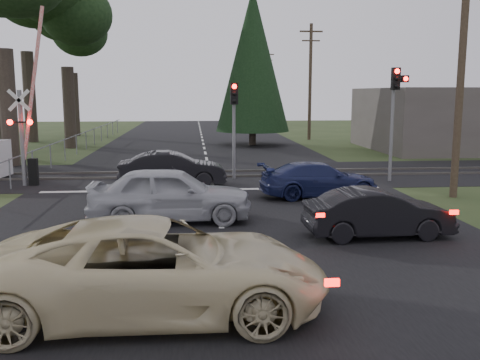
{
  "coord_description": "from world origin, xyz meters",
  "views": [
    {
      "loc": [
        -0.75,
        -12.02,
        3.67
      ],
      "look_at": [
        0.53,
        2.5,
        1.3
      ],
      "focal_mm": 40.0,
      "sensor_mm": 36.0,
      "label": 1
    }
  ],
  "objects": [
    {
      "name": "traffic_signal_right",
      "position": [
        7.55,
        9.47,
        3.31
      ],
      "size": [
        0.68,
        0.48,
        4.7
      ],
      "color": "slate",
      "rests_on": "ground"
    },
    {
      "name": "dark_car_far",
      "position": [
        -1.59,
        9.09,
        0.69
      ],
      "size": [
        4.26,
        1.66,
        1.38
      ],
      "primitive_type": "imported",
      "rotation": [
        0.0,
        0.0,
        1.62
      ],
      "color": "black",
      "rests_on": "ground"
    },
    {
      "name": "cream_coupe",
      "position": [
        -1.41,
        -3.39,
        0.8
      ],
      "size": [
        5.76,
        2.67,
        1.6
      ],
      "primitive_type": "imported",
      "rotation": [
        0.0,
        0.0,
        1.57
      ],
      "color": "beige",
      "rests_on": "ground"
    },
    {
      "name": "traffic_signal_center",
      "position": [
        1.0,
        10.68,
        2.81
      ],
      "size": [
        0.32,
        0.48,
        4.1
      ],
      "color": "slate",
      "rests_on": "ground"
    },
    {
      "name": "rail_far",
      "position": [
        0.0,
        12.8,
        0.05
      ],
      "size": [
        120.0,
        0.12,
        0.1
      ],
      "primitive_type": "cube",
      "color": "#59544C",
      "rests_on": "ground"
    },
    {
      "name": "euc_tree_e",
      "position": [
        -11.0,
        36.0,
        9.51
      ],
      "size": [
        6.0,
        6.0,
        13.2
      ],
      "color": "#473D33",
      "rests_on": "ground"
    },
    {
      "name": "blue_sedan",
      "position": [
        3.72,
        6.5,
        0.62
      ],
      "size": [
        4.4,
        2.14,
        1.23
      ],
      "primitive_type": "imported",
      "rotation": [
        0.0,
        0.0,
        1.67
      ],
      "color": "#19204C",
      "rests_on": "ground"
    },
    {
      "name": "rail_corridor",
      "position": [
        0.0,
        12.0,
        0.01
      ],
      "size": [
        120.0,
        8.0,
        0.01
      ],
      "primitive_type": "cube",
      "color": "black",
      "rests_on": "ground"
    },
    {
      "name": "conifer_tree",
      "position": [
        3.5,
        26.0,
        5.99
      ],
      "size": [
        5.2,
        5.2,
        11.0
      ],
      "color": "#473D33",
      "rests_on": "ground"
    },
    {
      "name": "silver_car",
      "position": [
        -1.43,
        3.22,
        0.79
      ],
      "size": [
        4.67,
        1.89,
        1.59
      ],
      "primitive_type": "imported",
      "rotation": [
        0.0,
        0.0,
        1.57
      ],
      "color": "#A4A6AC",
      "rests_on": "ground"
    },
    {
      "name": "ground",
      "position": [
        0.0,
        0.0,
        0.0
      ],
      "size": [
        120.0,
        120.0,
        0.0
      ],
      "primitive_type": "plane",
      "color": "#283719",
      "rests_on": "ground"
    },
    {
      "name": "stop_line",
      "position": [
        0.0,
        8.2,
        0.01
      ],
      "size": [
        13.0,
        0.35,
        0.0
      ],
      "primitive_type": "cube",
      "color": "silver",
      "rests_on": "ground"
    },
    {
      "name": "utility_pole_near",
      "position": [
        8.5,
        6.0,
        4.73
      ],
      "size": [
        1.8,
        0.26,
        9.0
      ],
      "color": "#4C3D2D",
      "rests_on": "ground"
    },
    {
      "name": "road",
      "position": [
        0.0,
        10.0,
        0.01
      ],
      "size": [
        14.0,
        100.0,
        0.01
      ],
      "primitive_type": "cube",
      "color": "black",
      "rests_on": "ground"
    },
    {
      "name": "euc_tree_c",
      "position": [
        -9.0,
        25.0,
        9.51
      ],
      "size": [
        6.0,
        6.0,
        13.2
      ],
      "color": "#473D33",
      "rests_on": "ground"
    },
    {
      "name": "utility_pole_mid",
      "position": [
        8.5,
        30.0,
        4.73
      ],
      "size": [
        1.8,
        0.26,
        9.0
      ],
      "color": "#4C3D2D",
      "rests_on": "ground"
    },
    {
      "name": "building_right",
      "position": [
        18.0,
        22.0,
        2.0
      ],
      "size": [
        14.0,
        10.0,
        4.0
      ],
      "primitive_type": "cube",
      "color": "#59514C",
      "rests_on": "ground"
    },
    {
      "name": "rail_near",
      "position": [
        0.0,
        11.2,
        0.05
      ],
      "size": [
        120.0,
        0.12,
        0.1
      ],
      "primitive_type": "cube",
      "color": "#59544C",
      "rests_on": "ground"
    },
    {
      "name": "dark_hatchback",
      "position": [
        3.96,
        1.0,
        0.62
      ],
      "size": [
        3.81,
        1.46,
        1.24
      ],
      "primitive_type": "imported",
      "rotation": [
        0.0,
        0.0,
        1.61
      ],
      "color": "black",
      "rests_on": "ground"
    },
    {
      "name": "utility_pole_far",
      "position": [
        8.5,
        55.0,
        4.73
      ],
      "size": [
        1.8,
        0.26,
        9.0
      ],
      "color": "#4C3D2D",
      "rests_on": "ground"
    },
    {
      "name": "crossing_signal",
      "position": [
        -7.27,
        9.79,
        2.06
      ],
      "size": [
        1.62,
        0.38,
        6.96
      ],
      "color": "slate",
      "rests_on": "ground"
    },
    {
      "name": "fence_left",
      "position": [
        -7.8,
        22.5,
        0.0
      ],
      "size": [
        0.1,
        36.0,
        1.2
      ],
      "primitive_type": null,
      "color": "slate",
      "rests_on": "ground"
    }
  ]
}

